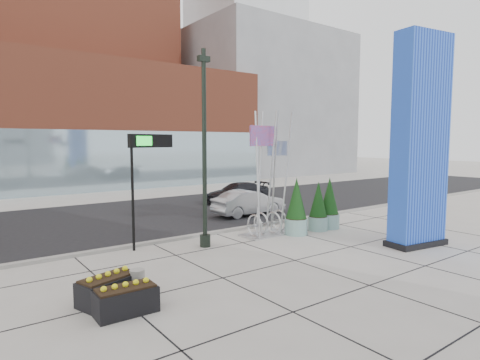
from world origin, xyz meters
TOP-DOWN VIEW (x-y plane):
  - ground at (0.00, 0.00)m, footprint 160.00×160.00m
  - street_asphalt at (0.00, 10.00)m, footprint 80.00×12.00m
  - curb_edge at (0.00, 4.00)m, footprint 80.00×0.30m
  - tower_podium at (1.00, 27.00)m, footprint 34.00×10.00m
  - tower_glass_front at (1.00, 22.20)m, footprint 34.00×0.60m
  - building_grey_parking at (26.00, 32.00)m, footprint 20.00×18.00m
  - building_pale_office at (36.00, 48.00)m, footprint 16.00×16.00m
  - blue_pylon at (6.25, -2.38)m, footprint 2.58×1.44m
  - lamp_post at (-0.51, 2.41)m, footprint 0.47×0.41m
  - public_art_sculpture at (2.76, 2.51)m, footprint 2.39×1.22m
  - concrete_bollard at (-4.64, -0.93)m, footprint 0.39×0.39m
  - overhead_street_sign at (-2.22, 3.51)m, footprint 2.02×0.74m
  - round_planter_east at (5.96, 1.80)m, footprint 0.97×0.97m
  - round_planter_mid at (5.20, 1.80)m, footprint 0.91×0.91m
  - round_planter_west at (3.80, 1.80)m, footprint 1.01×1.01m
  - box_planter_north at (-5.35, -0.78)m, footprint 1.64×1.17m
  - box_planter_south at (-5.24, -1.70)m, footprint 1.44×0.74m
  - car_silver_mid at (4.96, 6.69)m, footprint 4.21×1.47m
  - car_dark_east at (7.14, 10.77)m, footprint 4.65×2.08m

SIDE VIEW (x-z plane):
  - ground at x=0.00m, z-range 0.00..0.00m
  - street_asphalt at x=0.00m, z-range 0.00..0.02m
  - curb_edge at x=0.00m, z-range 0.00..0.12m
  - box_planter_south at x=-5.24m, z-range -0.03..0.75m
  - box_planter_north at x=-5.35m, z-range -0.03..0.78m
  - concrete_bollard at x=-4.64m, z-range 0.00..0.75m
  - car_dark_east at x=7.14m, z-range 0.00..1.32m
  - car_silver_mid at x=4.96m, z-range 0.00..1.39m
  - round_planter_mid at x=5.20m, z-range -0.06..2.20m
  - round_planter_east at x=5.96m, z-range -0.06..2.35m
  - round_planter_west at x=3.80m, z-range -0.07..2.45m
  - public_art_sculpture at x=2.76m, z-range -1.28..4.11m
  - tower_glass_front at x=1.00m, z-range 0.00..5.00m
  - lamp_post at x=-0.51m, z-range -0.68..6.84m
  - overhead_street_sign at x=-2.22m, z-range 1.56..5.92m
  - blue_pylon at x=6.25m, z-range -0.14..8.02m
  - tower_podium at x=1.00m, z-range 0.00..11.00m
  - building_grey_parking at x=26.00m, z-range 0.00..18.00m
  - building_pale_office at x=36.00m, z-range 0.00..55.00m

